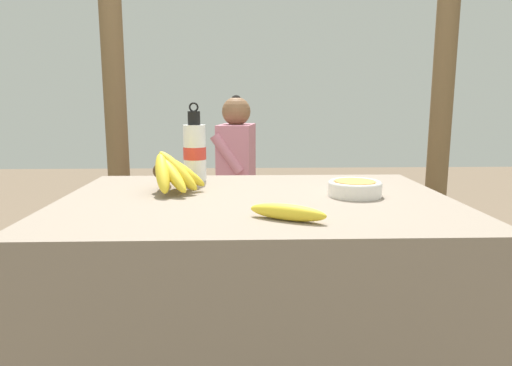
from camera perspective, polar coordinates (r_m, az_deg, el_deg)
The scene contains 10 objects.
market_counter at distance 1.62m, azimuth 0.02°, elevation -15.25°, with size 1.28×0.93×0.77m.
banana_bunch_ripe at distance 1.61m, azimuth -10.41°, elevation 1.49°, with size 0.19×0.31×0.16m.
serving_bowl at distance 1.56m, azimuth 12.25°, elevation -0.53°, with size 0.18×0.18×0.05m.
water_bottle at distance 1.82m, azimuth -7.67°, elevation 3.99°, with size 0.09×0.09×0.31m.
loose_banana_front at distance 1.21m, azimuth 3.95°, elevation -3.67°, with size 0.21×0.14×0.04m.
wooden_bench at distance 2.96m, azimuth 3.30°, elevation -3.44°, with size 1.84×0.32×0.46m.
seated_vendor at distance 2.87m, azimuth -3.39°, elevation 1.51°, with size 0.44×0.41×1.12m.
banana_bunch_green at distance 3.03m, azimuth 13.69°, elevation -0.59°, with size 0.19×0.34×0.16m.
support_post_near at distance 3.20m, azimuth -17.49°, elevation 15.11°, with size 0.14×0.14×2.77m.
support_post_far at distance 3.38m, azimuth 22.57°, elevation 14.52°, with size 0.14×0.14×2.77m.
Camera 1 is at (-0.05, -1.47, 1.08)m, focal length 32.00 mm.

